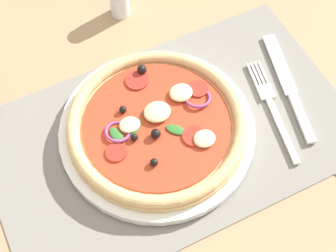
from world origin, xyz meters
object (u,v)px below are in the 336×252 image
object	(u,v)px
plate	(157,131)
pizza	(157,124)
knife	(288,85)
fork	(271,104)

from	to	relation	value
plate	pizza	xyz separation A→B (cm)	(0.05, 0.03, 1.79)
plate	knife	xyz separation A→B (cm)	(21.24, -1.28, -0.45)
knife	fork	bearing A→B (deg)	128.36
pizza	knife	distance (cm)	21.35
plate	knife	distance (cm)	21.28
knife	pizza	bearing A→B (deg)	100.81
plate	fork	bearing A→B (deg)	-10.41
pizza	fork	distance (cm)	17.46
fork	knife	bearing A→B (deg)	-54.51
pizza	fork	xyz separation A→B (cm)	(17.02, -3.17, -2.27)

